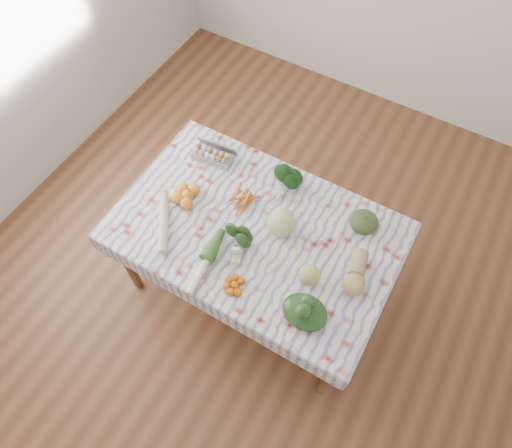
# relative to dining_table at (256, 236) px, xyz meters

# --- Properties ---
(ground) EXTENTS (4.50, 4.50, 0.00)m
(ground) POSITION_rel_dining_table_xyz_m (0.00, 0.00, -0.68)
(ground) COLOR brown
(ground) RESTS_ON ground
(dining_table) EXTENTS (1.60, 1.00, 0.75)m
(dining_table) POSITION_rel_dining_table_xyz_m (0.00, 0.00, 0.00)
(dining_table) COLOR brown
(dining_table) RESTS_ON ground
(tablecloth) EXTENTS (1.66, 1.06, 0.01)m
(tablecloth) POSITION_rel_dining_table_xyz_m (0.00, 0.00, 0.08)
(tablecloth) COLOR white
(tablecloth) RESTS_ON dining_table
(egg_carton) EXTENTS (0.28, 0.14, 0.07)m
(egg_carton) POSITION_rel_dining_table_xyz_m (-0.51, 0.31, 0.12)
(egg_carton) COLOR #969792
(egg_carton) RESTS_ON tablecloth
(carrot_bunch) EXTENTS (0.25, 0.24, 0.04)m
(carrot_bunch) POSITION_rel_dining_table_xyz_m (-0.17, 0.13, 0.10)
(carrot_bunch) COLOR orange
(carrot_bunch) RESTS_ON tablecloth
(kale_bunch) EXTENTS (0.18, 0.16, 0.15)m
(kale_bunch) POSITION_rel_dining_table_xyz_m (0.00, 0.34, 0.16)
(kale_bunch) COLOR #113610
(kale_bunch) RESTS_ON tablecloth
(kabocha_squash) EXTENTS (0.18, 0.18, 0.11)m
(kabocha_squash) POSITION_rel_dining_table_xyz_m (0.53, 0.33, 0.14)
(kabocha_squash) COLOR #374A23
(kabocha_squash) RESTS_ON tablecloth
(cabbage) EXTENTS (0.19, 0.19, 0.17)m
(cabbage) POSITION_rel_dining_table_xyz_m (0.13, 0.07, 0.17)
(cabbage) COLOR #B6D285
(cabbage) RESTS_ON tablecloth
(butternut_squash) EXTENTS (0.18, 0.28, 0.12)m
(butternut_squash) POSITION_rel_dining_table_xyz_m (0.63, 0.01, 0.14)
(butternut_squash) COLOR tan
(butternut_squash) RESTS_ON tablecloth
(orange_cluster) EXTENTS (0.27, 0.27, 0.08)m
(orange_cluster) POSITION_rel_dining_table_xyz_m (-0.47, -0.02, 0.12)
(orange_cluster) COLOR orange
(orange_cluster) RESTS_ON tablecloth
(broccoli) EXTENTS (0.22, 0.22, 0.12)m
(broccoli) POSITION_rel_dining_table_xyz_m (-0.03, -0.15, 0.14)
(broccoli) COLOR #23481A
(broccoli) RESTS_ON tablecloth
(mandarin_cluster) EXTENTS (0.18, 0.18, 0.05)m
(mandarin_cluster) POSITION_rel_dining_table_xyz_m (0.08, -0.37, 0.11)
(mandarin_cluster) COLOR #D35D0A
(mandarin_cluster) RESTS_ON tablecloth
(grapefruit) EXTENTS (0.16, 0.16, 0.12)m
(grapefruit) POSITION_rel_dining_table_xyz_m (0.41, -0.14, 0.14)
(grapefruit) COLOR tan
(grapefruit) RESTS_ON tablecloth
(spinach_bag) EXTENTS (0.27, 0.23, 0.11)m
(spinach_bag) POSITION_rel_dining_table_xyz_m (0.49, -0.33, 0.14)
(spinach_bag) COLOR #183415
(spinach_bag) RESTS_ON tablecloth
(daikon) EXTENTS (0.26, 0.34, 0.05)m
(daikon) POSITION_rel_dining_table_xyz_m (-0.47, -0.26, 0.11)
(daikon) COLOR silver
(daikon) RESTS_ON tablecloth
(leek) EXTENTS (0.09, 0.41, 0.04)m
(leek) POSITION_rel_dining_table_xyz_m (-0.13, -0.34, 0.11)
(leek) COLOR white
(leek) RESTS_ON tablecloth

